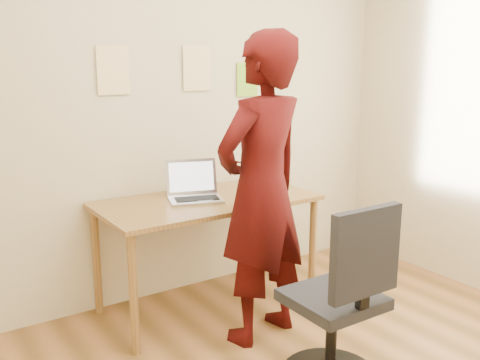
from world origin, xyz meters
TOP-DOWN VIEW (x-y plane):
  - room at (0.00, 0.00)m, footprint 3.58×3.58m
  - desk at (0.00, 1.38)m, footprint 1.40×0.70m
  - laptop at (-0.06, 1.43)m, footprint 0.41×0.39m
  - paper_sheet at (0.44, 1.34)m, footprint 0.35×0.40m
  - phone at (0.23, 1.20)m, footprint 0.06×0.11m
  - wall_note_left at (-0.45, 1.74)m, footprint 0.21×0.00m
  - wall_note_mid at (0.14, 1.74)m, footprint 0.21×0.00m
  - wall_note_right at (0.56, 1.74)m, footprint 0.18×0.00m
  - office_chair at (0.09, 0.24)m, footprint 0.50×0.50m
  - person at (0.07, 0.87)m, footprint 0.72×0.55m

SIDE VIEW (x-z plane):
  - office_chair at x=0.09m, z-range -0.07..0.89m
  - desk at x=0.00m, z-range 0.28..1.02m
  - paper_sheet at x=0.44m, z-range 0.74..0.74m
  - phone at x=0.23m, z-range 0.74..0.75m
  - laptop at x=-0.06m, z-range 0.67..0.91m
  - person at x=0.07m, z-range 0.00..1.78m
  - room at x=0.00m, z-range -0.04..2.74m
  - wall_note_right at x=0.56m, z-range 1.36..1.60m
  - wall_note_left at x=-0.45m, z-range 1.40..1.70m
  - wall_note_mid at x=0.14m, z-range 1.41..1.71m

